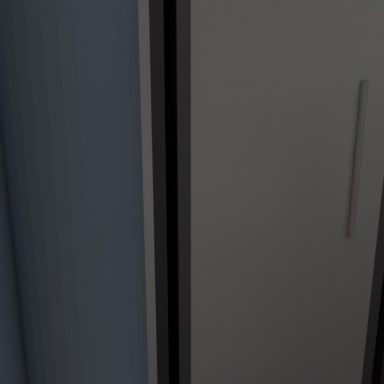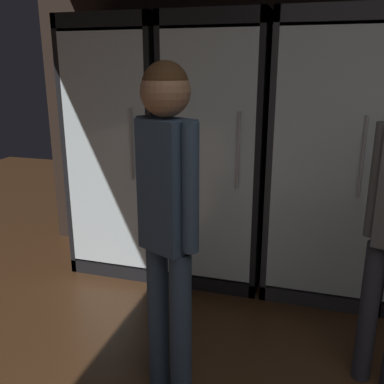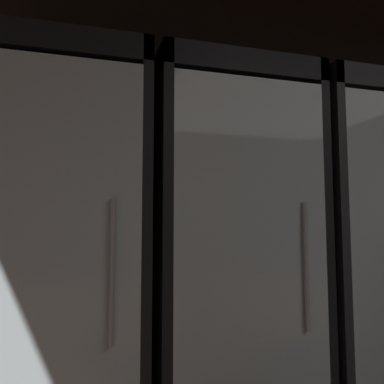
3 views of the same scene
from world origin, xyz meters
The scene contains 4 objects.
cooler_far_left centered at (-2.11, 2.72, 0.95)m, with size 0.72×0.64×1.94m.
cooler_left centered at (-1.36, 2.72, 0.95)m, with size 0.72×0.64×1.94m.
cooler_center centered at (-0.61, 2.72, 0.94)m, with size 0.72×0.64×1.94m.
shopper_far centered at (-1.28, 1.35, 1.01)m, with size 0.33×0.24×1.62m.
Camera 2 is at (-0.65, -0.35, 1.60)m, focal length 40.11 mm.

